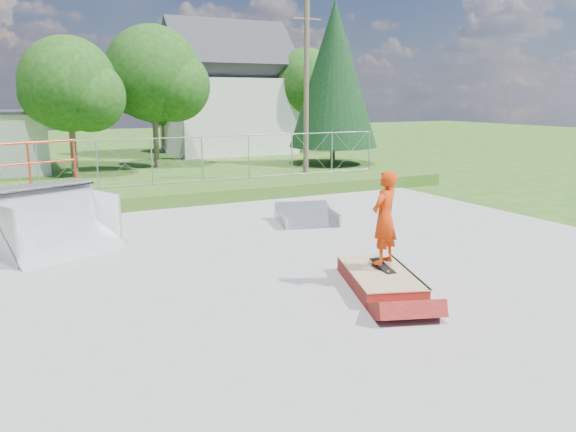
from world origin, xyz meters
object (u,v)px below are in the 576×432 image
at_px(grind_box, 379,280).
at_px(flat_bank_ramp, 307,216).
at_px(quarter_pipe, 53,200).
at_px(skater, 384,221).

distance_m(grind_box, flat_bank_ramp, 6.05).
xyz_separation_m(grind_box, quarter_pipe, (-5.61, 5.85, 1.16)).
height_order(grind_box, flat_bank_ramp, flat_bank_ramp).
bearing_deg(quarter_pipe, skater, -67.66).
height_order(quarter_pipe, flat_bank_ramp, quarter_pipe).
relative_size(flat_bank_ramp, skater, 0.94).
height_order(grind_box, quarter_pipe, quarter_pipe).
distance_m(grind_box, quarter_pipe, 8.18).
distance_m(grind_box, skater, 1.20).
xyz_separation_m(grind_box, flat_bank_ramp, (1.53, 5.86, 0.07)).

